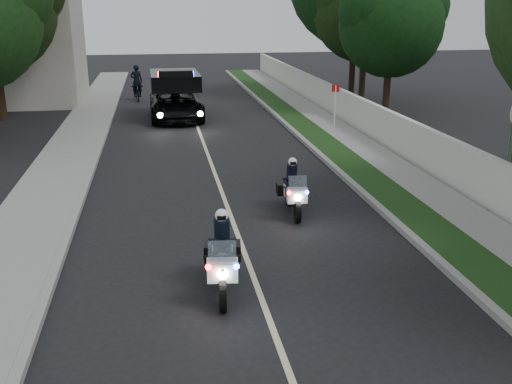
% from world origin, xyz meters
% --- Properties ---
extents(ground, '(120.00, 120.00, 0.00)m').
position_xyz_m(ground, '(0.00, 0.00, 0.00)').
color(ground, black).
rests_on(ground, ground).
extents(curb_right, '(0.20, 60.00, 0.15)m').
position_xyz_m(curb_right, '(4.10, 10.00, 0.07)').
color(curb_right, gray).
rests_on(curb_right, ground).
extents(grass_verge, '(1.20, 60.00, 0.16)m').
position_xyz_m(grass_verge, '(4.80, 10.00, 0.08)').
color(grass_verge, '#193814').
rests_on(grass_verge, ground).
extents(sidewalk_right, '(1.40, 60.00, 0.16)m').
position_xyz_m(sidewalk_right, '(6.10, 10.00, 0.08)').
color(sidewalk_right, gray).
rests_on(sidewalk_right, ground).
extents(property_wall, '(0.22, 60.00, 1.50)m').
position_xyz_m(property_wall, '(7.10, 10.00, 0.75)').
color(property_wall, beige).
rests_on(property_wall, ground).
extents(curb_left, '(0.20, 60.00, 0.15)m').
position_xyz_m(curb_left, '(-4.10, 10.00, 0.07)').
color(curb_left, gray).
rests_on(curb_left, ground).
extents(sidewalk_left, '(2.00, 60.00, 0.16)m').
position_xyz_m(sidewalk_left, '(-5.20, 10.00, 0.08)').
color(sidewalk_left, gray).
rests_on(sidewalk_left, ground).
extents(building_far, '(8.00, 6.00, 7.00)m').
position_xyz_m(building_far, '(-10.00, 26.00, 3.50)').
color(building_far, '#A8A396').
rests_on(building_far, ground).
extents(lane_marking, '(0.12, 50.00, 0.01)m').
position_xyz_m(lane_marking, '(0.00, 10.00, 0.00)').
color(lane_marking, '#BFB78C').
rests_on(lane_marking, ground).
extents(police_moto_left, '(0.89, 2.02, 1.66)m').
position_xyz_m(police_moto_left, '(-0.69, 0.92, 0.00)').
color(police_moto_left, white).
rests_on(police_moto_left, ground).
extents(police_moto_right, '(0.74, 1.83, 1.52)m').
position_xyz_m(police_moto_right, '(1.70, 5.12, 0.00)').
color(police_moto_right, silver).
rests_on(police_moto_right, ground).
extents(police_suv, '(2.61, 5.47, 2.64)m').
position_xyz_m(police_suv, '(-0.88, 19.48, 0.00)').
color(police_suv, black).
rests_on(police_suv, ground).
extents(bicycle, '(0.83, 1.95, 0.99)m').
position_xyz_m(bicycle, '(-2.92, 25.78, 0.00)').
color(bicycle, black).
rests_on(bicycle, ground).
extents(cyclist, '(0.70, 0.49, 1.88)m').
position_xyz_m(cyclist, '(-2.92, 25.78, 0.00)').
color(cyclist, black).
rests_on(cyclist, ground).
extents(sign_post, '(0.43, 0.43, 2.14)m').
position_xyz_m(sign_post, '(6.00, 15.36, 0.00)').
color(sign_post, red).
rests_on(sign_post, ground).
extents(pampas_far, '(1.46, 1.46, 3.64)m').
position_xyz_m(pampas_far, '(7.60, 4.23, 0.00)').
color(pampas_far, beige).
rests_on(pampas_far, ground).
extents(tree_right_c, '(5.77, 5.77, 8.69)m').
position_xyz_m(tree_right_c, '(9.85, 18.97, 0.00)').
color(tree_right_c, black).
rests_on(tree_right_c, ground).
extents(tree_right_d, '(10.21, 10.21, 13.24)m').
position_xyz_m(tree_right_d, '(9.97, 24.88, 0.00)').
color(tree_right_d, '#133A13').
rests_on(tree_right_d, ground).
extents(tree_right_e, '(6.50, 6.50, 10.22)m').
position_xyz_m(tree_right_e, '(10.07, 23.27, 0.00)').
color(tree_right_e, '#1B3510').
rests_on(tree_right_e, ground).
extents(tree_left_far, '(8.07, 8.07, 10.26)m').
position_xyz_m(tree_left_far, '(-9.27, 20.56, 0.00)').
color(tree_left_far, black).
rests_on(tree_left_far, ground).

